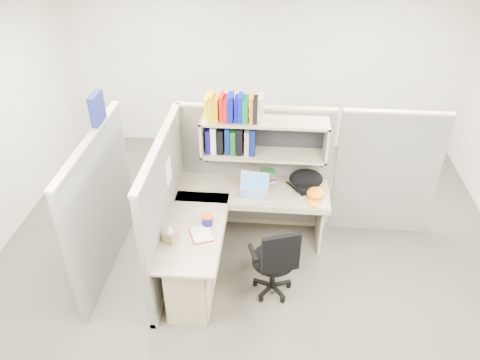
# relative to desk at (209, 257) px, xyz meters

# --- Properties ---
(ground) EXTENTS (6.00, 6.00, 0.00)m
(ground) POSITION_rel_desk_xyz_m (0.41, 0.29, -0.44)
(ground) COLOR #36322A
(ground) RESTS_ON ground
(room_shell) EXTENTS (6.00, 6.00, 6.00)m
(room_shell) POSITION_rel_desk_xyz_m (0.41, 0.29, 1.18)
(room_shell) COLOR beige
(room_shell) RESTS_ON ground
(cubicle) EXTENTS (3.79, 1.84, 1.95)m
(cubicle) POSITION_rel_desk_xyz_m (0.04, 0.74, 0.47)
(cubicle) COLOR #5C5C58
(cubicle) RESTS_ON ground
(desk) EXTENTS (1.74, 1.75, 0.73)m
(desk) POSITION_rel_desk_xyz_m (0.00, 0.00, 0.00)
(desk) COLOR gray
(desk) RESTS_ON ground
(laptop) EXTENTS (0.37, 0.37, 0.24)m
(laptop) POSITION_rel_desk_xyz_m (0.40, 0.75, 0.41)
(laptop) COLOR silver
(laptop) RESTS_ON desk
(backpack) EXTENTS (0.46, 0.41, 0.23)m
(backpack) POSITION_rel_desk_xyz_m (1.01, 0.90, 0.41)
(backpack) COLOR black
(backpack) RESTS_ON desk
(orange_cap) EXTENTS (0.26, 0.28, 0.11)m
(orange_cap) POSITION_rel_desk_xyz_m (1.11, 0.76, 0.35)
(orange_cap) COLOR orange
(orange_cap) RESTS_ON desk
(snack_canister) EXTENTS (0.12, 0.12, 0.11)m
(snack_canister) POSITION_rel_desk_xyz_m (-0.03, 0.18, 0.35)
(snack_canister) COLOR #120F5B
(snack_canister) RESTS_ON desk
(tissue_box) EXTENTS (0.16, 0.16, 0.19)m
(tissue_box) POSITION_rel_desk_xyz_m (-0.36, -0.11, 0.39)
(tissue_box) COLOR #8E7650
(tissue_box) RESTS_ON desk
(mouse) EXTENTS (0.10, 0.08, 0.03)m
(mouse) POSITION_rel_desk_xyz_m (0.54, 0.60, 0.31)
(mouse) COLOR #8EA6C9
(mouse) RESTS_ON desk
(paper_cup) EXTENTS (0.09, 0.09, 0.10)m
(paper_cup) POSITION_rel_desk_xyz_m (0.40, 0.98, 0.34)
(paper_cup) COLOR white
(paper_cup) RESTS_ON desk
(book_stack) EXTENTS (0.23, 0.27, 0.11)m
(book_stack) POSITION_rel_desk_xyz_m (0.57, 1.10, 0.35)
(book_stack) COLOR slate
(book_stack) RESTS_ON desk
(loose_paper) EXTENTS (0.28, 0.31, 0.00)m
(loose_paper) POSITION_rel_desk_xyz_m (-0.07, 0.02, 0.29)
(loose_paper) COLOR white
(loose_paper) RESTS_ON desk
(task_chair) EXTENTS (0.54, 0.50, 0.94)m
(task_chair) POSITION_rel_desk_xyz_m (0.69, -0.04, -0.11)
(task_chair) COLOR black
(task_chair) RESTS_ON ground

